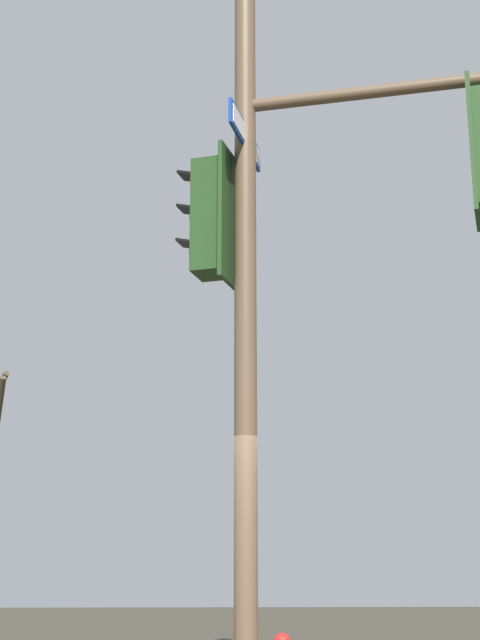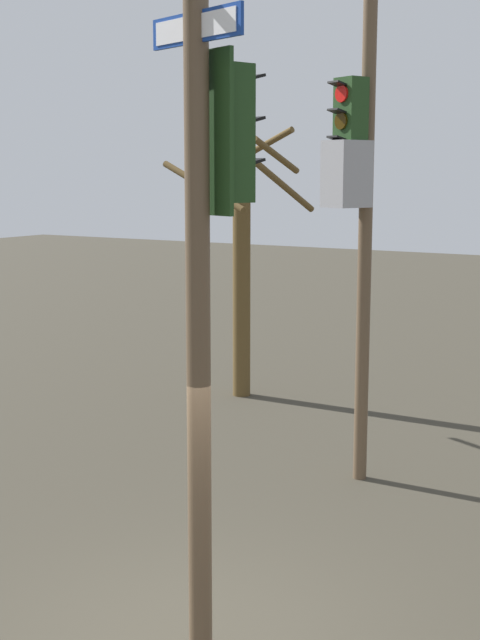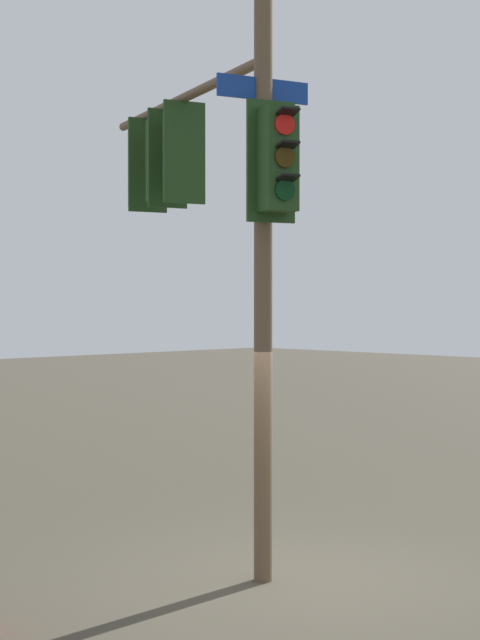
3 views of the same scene
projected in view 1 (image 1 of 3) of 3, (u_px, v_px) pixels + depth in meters
The scene contains 1 object.
main_signal_pole_assembly at pixel (376, 141), 8.61m from camera, with size 4.79×3.87×9.91m.
Camera 1 is at (0.29, 7.72, 1.31)m, focal length 52.51 mm.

